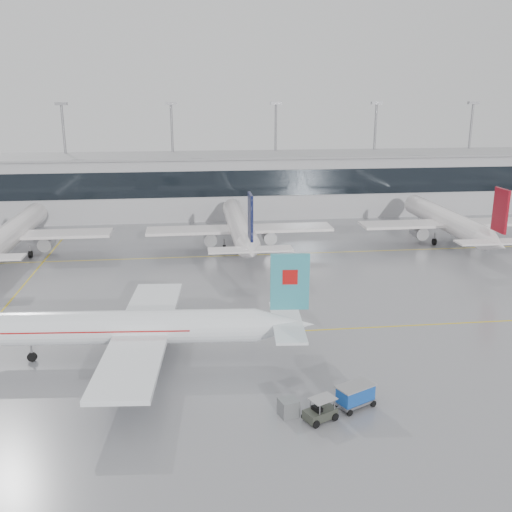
{
  "coord_description": "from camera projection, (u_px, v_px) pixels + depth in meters",
  "views": [
    {
      "loc": [
        -8.09,
        -55.09,
        24.34
      ],
      "look_at": [
        0.0,
        12.0,
        5.0
      ],
      "focal_mm": 40.0,
      "sensor_mm": 36.0,
      "label": 1
    }
  ],
  "objects": [
    {
      "name": "ground",
      "position": [
        270.0,
        332.0,
        60.21
      ],
      "size": [
        320.0,
        320.0,
        0.0
      ],
      "primitive_type": "plane",
      "color": "gray",
      "rests_on": "ground"
    },
    {
      "name": "taxi_line_main",
      "position": [
        270.0,
        332.0,
        60.2
      ],
      "size": [
        120.0,
        0.25,
        0.01
      ],
      "primitive_type": "cube",
      "color": "gold",
      "rests_on": "ground"
    },
    {
      "name": "taxi_line_north",
      "position": [
        242.0,
        255.0,
        88.84
      ],
      "size": [
        120.0,
        0.25,
        0.01
      ],
      "primitive_type": "cube",
      "color": "gold",
      "rests_on": "ground"
    },
    {
      "name": "taxi_line_cross",
      "position": [
        15.0,
        296.0,
        71.07
      ],
      "size": [
        0.25,
        60.0,
        0.01
      ],
      "primitive_type": "cube",
      "color": "gold",
      "rests_on": "ground"
    },
    {
      "name": "terminal",
      "position": [
        227.0,
        185.0,
        117.73
      ],
      "size": [
        180.0,
        15.0,
        12.0
      ],
      "primitive_type": "cube",
      "color": "#A6A6AA",
      "rests_on": "ground"
    },
    {
      "name": "terminal_glass",
      "position": [
        230.0,
        184.0,
        110.11
      ],
      "size": [
        180.0,
        0.2,
        5.0
      ],
      "primitive_type": "cube",
      "color": "black",
      "rests_on": "ground"
    },
    {
      "name": "terminal_roof",
      "position": [
        227.0,
        155.0,
        116.03
      ],
      "size": [
        182.0,
        16.0,
        0.4
      ],
      "primitive_type": "cube",
      "color": "gray",
      "rests_on": "ground"
    },
    {
      "name": "light_masts",
      "position": [
        225.0,
        147.0,
        121.44
      ],
      "size": [
        156.4,
        1.0,
        22.6
      ],
      "color": "gray",
      "rests_on": "ground"
    },
    {
      "name": "air_canada_jet",
      "position": [
        141.0,
        328.0,
        53.2
      ],
      "size": [
        33.77,
        26.35,
        10.29
      ],
      "rotation": [
        0.0,
        0.0,
        3.06
      ],
      "color": "white",
      "rests_on": "ground"
    },
    {
      "name": "parked_jet_b",
      "position": [
        13.0,
        233.0,
        87.31
      ],
      "size": [
        29.64,
        36.96,
        11.72
      ],
      "rotation": [
        0.0,
        0.0,
        1.57
      ],
      "color": "white",
      "rests_on": "ground"
    },
    {
      "name": "parked_jet_c",
      "position": [
        240.0,
        227.0,
        91.34
      ],
      "size": [
        29.64,
        36.96,
        11.72
      ],
      "rotation": [
        0.0,
        0.0,
        1.57
      ],
      "color": "white",
      "rests_on": "ground"
    },
    {
      "name": "parked_jet_d",
      "position": [
        448.0,
        221.0,
        95.37
      ],
      "size": [
        29.64,
        36.96,
        11.72
      ],
      "rotation": [
        0.0,
        0.0,
        1.57
      ],
      "color": "white",
      "rests_on": "ground"
    },
    {
      "name": "baggage_tug",
      "position": [
        320.0,
        413.0,
        43.88
      ],
      "size": [
        3.74,
        2.5,
        1.82
      ],
      "rotation": [
        0.0,
        0.0,
        0.45
      ],
      "color": "#32352D",
      "rests_on": "ground"
    },
    {
      "name": "baggage_cart",
      "position": [
        355.0,
        394.0,
        45.62
      ],
      "size": [
        3.57,
        2.91,
        1.94
      ],
      "rotation": [
        0.0,
        0.0,
        0.45
      ],
      "color": "gray",
      "rests_on": "ground"
    },
    {
      "name": "gse_unit",
      "position": [
        288.0,
        408.0,
        44.5
      ],
      "size": [
        1.71,
        1.64,
        1.4
      ],
      "primitive_type": "cube",
      "rotation": [
        0.0,
        0.0,
        0.29
      ],
      "color": "slate",
      "rests_on": "ground"
    }
  ]
}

